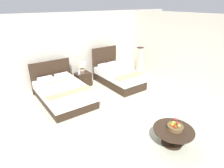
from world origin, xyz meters
TOP-DOWN VIEW (x-y plane):
  - ground_plane at (0.00, 0.00)m, footprint 9.82×9.42m
  - wall_back at (0.00, 2.91)m, footprint 9.82×0.12m
  - wall_side_right at (3.11, 0.40)m, footprint 0.12×5.02m
  - bed_near_window at (-1.14, 1.60)m, footprint 1.44×2.20m
  - bed_near_corner at (1.14, 1.61)m, footprint 1.17×2.05m
  - nightstand at (-0.02, 2.29)m, footprint 0.55×0.46m
  - table_lamp at (-0.02, 2.31)m, footprint 0.30×0.30m
  - vase at (-0.19, 2.25)m, footprint 0.10×0.10m
  - coffee_table at (-0.00, -1.85)m, footprint 0.91×0.91m
  - fruit_bowl at (0.03, -1.86)m, footprint 0.36×0.36m
  - loose_apple at (0.30, -1.66)m, footprint 0.08×0.08m
  - floor_lamp_corner at (2.71, 2.02)m, footprint 0.23×0.23m

SIDE VIEW (x-z plane):
  - ground_plane at x=0.00m, z-range -0.02..0.00m
  - nightstand at x=-0.02m, z-range 0.00..0.52m
  - bed_near_window at x=-1.14m, z-range -0.27..0.85m
  - coffee_table at x=0.00m, z-range 0.10..0.51m
  - bed_near_corner at x=1.14m, z-range -0.34..0.98m
  - loose_apple at x=0.30m, z-range 0.40..0.48m
  - fruit_bowl at x=0.03m, z-range 0.38..0.54m
  - floor_lamp_corner at x=2.71m, z-range 0.00..1.19m
  - vase at x=-0.19m, z-range 0.52..0.67m
  - table_lamp at x=-0.02m, z-range 0.56..0.98m
  - wall_back at x=0.00m, z-range 0.00..2.67m
  - wall_side_right at x=3.11m, z-range 0.00..2.67m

